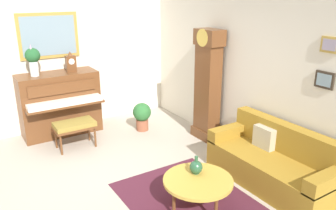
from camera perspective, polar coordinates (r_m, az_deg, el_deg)
ground_plane at (r=5.08m, az=-9.20°, el=-13.39°), size 6.40×6.00×0.10m
wall_left at (r=6.91m, az=-18.60°, el=7.56°), size 0.13×4.90×2.80m
wall_back at (r=5.80m, az=12.40°, el=6.03°), size 5.30×0.13×2.80m
area_rug at (r=4.56m, az=4.37°, el=-16.46°), size 2.10×1.50×0.01m
piano at (r=6.73m, az=-17.83°, el=0.26°), size 0.87×1.44×1.19m
piano_bench at (r=6.09m, az=-15.56°, el=-3.45°), size 0.42×0.70×0.48m
grandfather_clock at (r=6.15m, az=6.70°, el=2.85°), size 0.52×0.34×2.03m
couch at (r=5.08m, az=17.56°, el=-9.38°), size 1.90×0.80×0.84m
coffee_table at (r=4.32m, az=5.11°, el=-12.76°), size 0.88×0.88×0.41m
mantel_clock at (r=6.61m, az=-16.17°, el=6.93°), size 0.13×0.18×0.38m
flower_vase at (r=6.44m, az=-21.94°, el=7.32°), size 0.26×0.26×0.58m
green_jug at (r=4.39m, az=4.78°, el=-10.44°), size 0.17×0.17×0.24m
potted_plant at (r=6.66m, az=-4.43°, el=-1.65°), size 0.36×0.36×0.56m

